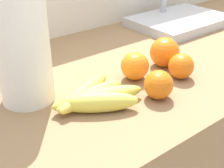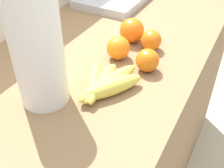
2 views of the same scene
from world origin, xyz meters
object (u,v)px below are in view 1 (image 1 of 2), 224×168
Objects in this scene: orange_far_right at (165,52)px; paper_towel_roll at (20,39)px; orange_front at (135,66)px; sink_basin at (179,20)px; orange_center at (159,85)px; orange_back_right at (181,66)px; banana_bunch at (93,97)px.

orange_far_right is 0.26× the size of paper_towel_roll.
sink_basin is at bearing 27.89° from orange_front.
orange_front is at bearing -16.37° from paper_towel_roll.
orange_center is 0.83× the size of orange_far_right.
orange_back_right is 0.92× the size of orange_front.
paper_towel_roll is at bearing 163.63° from orange_front.
banana_bunch is 0.63m from sink_basin.
orange_far_right is 0.38m from sink_basin.
orange_center is 0.10m from orange_front.
orange_back_right is 0.18× the size of sink_basin.
sink_basin is (0.33, 0.29, -0.01)m from orange_back_right.
orange_back_right is 0.44m from sink_basin.
banana_bunch is at bearing -48.83° from paper_towel_roll.
banana_bunch is at bearing -155.55° from sink_basin.
paper_towel_roll is at bearing 157.83° from orange_back_right.
sink_basin is (0.31, 0.22, -0.02)m from orange_far_right.
orange_center is (-0.11, -0.03, 0.00)m from orange_back_right.
orange_far_right is at bearing -145.09° from sink_basin.
orange_center is at bearing -101.03° from orange_front.
orange_far_right is (0.13, 0.11, 0.01)m from orange_center.
orange_front reaches higher than banana_bunch.
orange_front is 0.28m from paper_towel_roll.
sink_basin is at bearing 24.45° from banana_bunch.
orange_back_right reaches higher than banana_bunch.
sink_basin is (0.67, 0.15, -0.12)m from paper_towel_roll.
orange_far_right is 0.23× the size of sink_basin.
orange_back_right is at bearing 16.55° from orange_center.
orange_far_right is 0.38m from paper_towel_roll.
sink_basin is at bearing 12.54° from paper_towel_roll.
banana_bunch is 0.59× the size of sink_basin.
paper_towel_roll is (-0.25, 0.07, 0.11)m from orange_front.
banana_bunch is 0.67× the size of paper_towel_roll.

